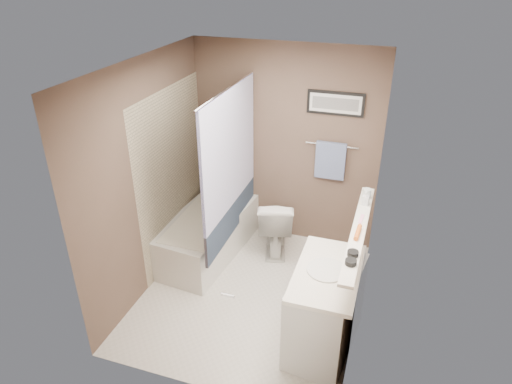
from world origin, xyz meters
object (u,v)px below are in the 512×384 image
(candle_bowl_far, at_px, (353,253))
(glass_jar, at_px, (367,194))
(candle_bowl_near, at_px, (351,262))
(soap_bottle, at_px, (366,198))
(toilet, at_px, (275,224))
(bathtub, at_px, (207,234))
(hair_brush_front, at_px, (358,232))
(vanity, at_px, (325,311))

(candle_bowl_far, relative_size, glass_jar, 0.90)
(candle_bowl_near, distance_m, soap_bottle, 0.98)
(soap_bottle, bearing_deg, toilet, 150.48)
(bathtub, bearing_deg, candle_bowl_near, -29.31)
(toilet, xyz_separation_m, candle_bowl_far, (1.03, -1.44, 0.77))
(candle_bowl_near, xyz_separation_m, candle_bowl_far, (0.00, 0.12, 0.00))
(glass_jar, bearing_deg, hair_brush_front, -90.00)
(bathtub, distance_m, hair_brush_front, 2.16)
(vanity, bearing_deg, candle_bowl_near, -43.74)
(bathtub, bearing_deg, vanity, -27.02)
(glass_jar, xyz_separation_m, soap_bottle, (0.00, -0.13, 0.02))
(candle_bowl_far, bearing_deg, toilet, 125.50)
(hair_brush_front, xyz_separation_m, glass_jar, (0.00, 0.67, 0.03))
(bathtub, height_order, candle_bowl_far, candle_bowl_far)
(candle_bowl_far, bearing_deg, candle_bowl_near, -90.00)
(toilet, height_order, candle_bowl_near, candle_bowl_near)
(candle_bowl_near, relative_size, soap_bottle, 0.65)
(bathtub, bearing_deg, candle_bowl_far, -26.69)
(bathtub, height_order, vanity, vanity)
(toilet, distance_m, glass_jar, 1.38)
(toilet, bearing_deg, candle_bowl_far, 110.49)
(vanity, height_order, soap_bottle, soap_bottle)
(vanity, relative_size, glass_jar, 9.00)
(toilet, xyz_separation_m, glass_jar, (1.03, -0.45, 0.80))
(bathtub, bearing_deg, toilet, 27.76)
(candle_bowl_near, bearing_deg, hair_brush_front, 90.00)
(candle_bowl_near, xyz_separation_m, glass_jar, (0.00, 1.11, 0.03))
(vanity, height_order, glass_jar, glass_jar)
(candle_bowl_near, relative_size, hair_brush_front, 0.41)
(hair_brush_front, bearing_deg, candle_bowl_near, -90.00)
(glass_jar, bearing_deg, toilet, 156.17)
(vanity, distance_m, hair_brush_front, 0.79)
(candle_bowl_far, bearing_deg, vanity, 150.43)
(vanity, xyz_separation_m, hair_brush_front, (0.19, 0.21, 0.74))
(vanity, height_order, hair_brush_front, hair_brush_front)
(toilet, bearing_deg, soap_bottle, 135.47)
(candle_bowl_far, height_order, soap_bottle, soap_bottle)
(bathtub, height_order, soap_bottle, soap_bottle)
(vanity, relative_size, candle_bowl_far, 10.00)
(toilet, relative_size, hair_brush_front, 3.28)
(glass_jar, height_order, soap_bottle, soap_bottle)
(toilet, height_order, soap_bottle, soap_bottle)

